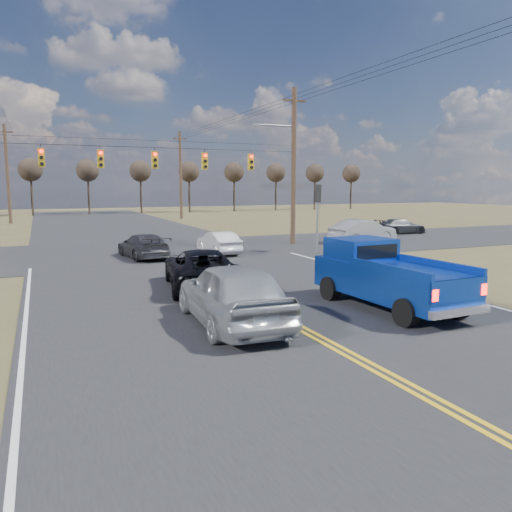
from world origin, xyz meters
name	(u,v)px	position (x,y,z in m)	size (l,w,h in m)	color
ground	(308,333)	(0.00, 0.00, 0.00)	(160.00, 160.00, 0.00)	brown
road_main	(197,273)	(0.00, 10.00, 0.00)	(14.00, 120.00, 0.02)	#28282B
road_cross	(157,251)	(0.00, 18.00, 0.00)	(120.00, 12.00, 0.02)	#28282B
signal_gantry	(164,164)	(0.50, 17.79, 5.06)	(19.60, 4.83, 10.00)	#473323
utility_poles	(159,160)	(0.00, 17.00, 5.23)	(19.60, 58.32, 10.00)	#473323
treeline	(129,160)	(0.00, 26.96, 5.70)	(87.00, 117.80, 7.40)	#33261C
pickup_truck	(385,276)	(3.60, 1.46, 1.01)	(2.42, 5.65, 2.09)	black
silver_suv	(232,293)	(-1.53, 1.50, 0.90)	(2.12, 5.28, 1.80)	#9B9FA3
black_suv	(202,269)	(-0.80, 6.66, 0.75)	(2.48, 5.37, 1.49)	black
white_car_queue	(219,243)	(2.96, 15.50, 0.63)	(1.34, 3.85, 1.27)	#BEBEBE
dgrey_car_queue	(143,246)	(-1.28, 15.50, 0.65)	(1.83, 4.49, 1.30)	#313136
cross_car_east_near	(363,231)	(13.65, 16.75, 0.79)	(4.82, 1.68, 1.59)	#94979B
cross_car_east_far	(401,226)	(20.42, 21.02, 0.61)	(4.19, 1.70, 1.22)	#35363B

